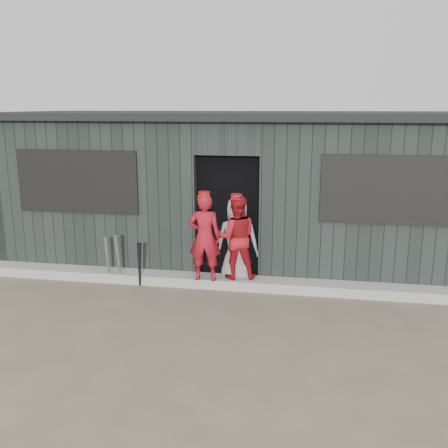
% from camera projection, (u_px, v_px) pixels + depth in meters
% --- Properties ---
extents(ground, '(80.00, 80.00, 0.00)m').
position_uv_depth(ground, '(198.00, 339.00, 5.97)').
color(ground, brown).
rests_on(ground, ground).
extents(curb, '(8.00, 0.36, 0.15)m').
position_uv_depth(curb, '(224.00, 282.00, 7.70)').
color(curb, '#9C9C97').
rests_on(curb, ground).
extents(bat_left, '(0.12, 0.30, 0.83)m').
position_uv_depth(bat_left, '(118.00, 259.00, 7.71)').
color(bat_left, gray).
rests_on(bat_left, ground).
extents(bat_mid, '(0.09, 0.18, 0.77)m').
position_uv_depth(bat_mid, '(108.00, 260.00, 7.78)').
color(bat_mid, gray).
rests_on(bat_mid, ground).
extents(bat_right, '(0.16, 0.25, 0.73)m').
position_uv_depth(bat_right, '(140.00, 265.00, 7.59)').
color(bat_right, black).
rests_on(bat_right, ground).
extents(player_red_left, '(0.51, 0.35, 1.33)m').
position_uv_depth(player_red_left, '(205.00, 237.00, 7.43)').
color(player_red_left, maroon).
rests_on(player_red_left, curb).
extents(player_red_right, '(0.71, 0.60, 1.28)m').
position_uv_depth(player_red_right, '(236.00, 237.00, 7.53)').
color(player_red_right, '#B0151E').
rests_on(player_red_right, curb).
extents(player_grey_back, '(0.70, 0.48, 1.36)m').
position_uv_depth(player_grey_back, '(237.00, 241.00, 7.73)').
color(player_grey_back, '#A2A2A2').
rests_on(player_grey_back, ground).
extents(dugout, '(8.30, 3.30, 2.62)m').
position_uv_depth(dugout, '(240.00, 187.00, 9.03)').
color(dugout, black).
rests_on(dugout, ground).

